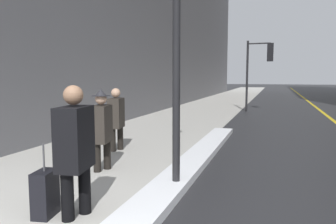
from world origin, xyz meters
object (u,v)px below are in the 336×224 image
at_px(pedestrian_nearside, 116,116).
at_px(pedestrian_in_glasses, 75,145).
at_px(traffic_light_near, 262,60).
at_px(pedestrian_trailing, 102,127).
at_px(rolling_suitcase, 45,194).

bearing_deg(pedestrian_nearside, pedestrian_in_glasses, 9.70).
height_order(traffic_light_near, pedestrian_trailing, traffic_light_near).
relative_size(pedestrian_trailing, pedestrian_nearside, 1.03).
relative_size(traffic_light_near, rolling_suitcase, 3.79).
relative_size(pedestrian_in_glasses, pedestrian_nearside, 1.11).
distance_m(pedestrian_in_glasses, pedestrian_trailing, 2.07).
bearing_deg(pedestrian_nearside, pedestrian_trailing, 8.26).
distance_m(pedestrian_trailing, pedestrian_nearside, 1.70).
bearing_deg(pedestrian_in_glasses, rolling_suitcase, -83.32).
bearing_deg(traffic_light_near, pedestrian_in_glasses, -95.33).
height_order(pedestrian_in_glasses, pedestrian_trailing, pedestrian_in_glasses).
xyz_separation_m(pedestrian_trailing, pedestrian_nearside, (-0.52, 1.61, -0.01)).
relative_size(pedestrian_in_glasses, rolling_suitcase, 1.77).
bearing_deg(traffic_light_near, rolling_suitcase, -96.82).
xyz_separation_m(traffic_light_near, pedestrian_trailing, (-2.35, -11.93, -1.74)).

